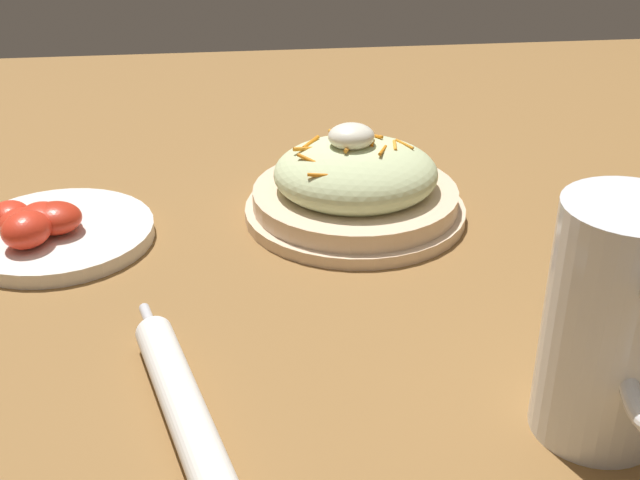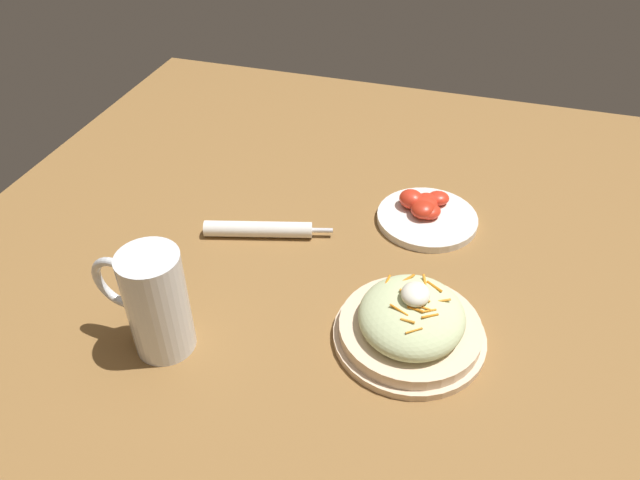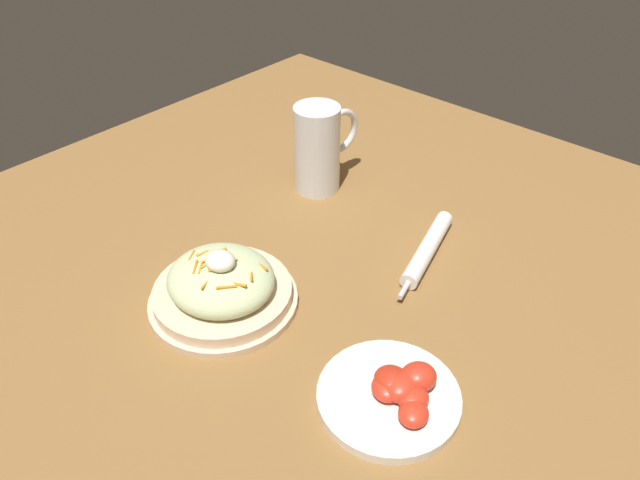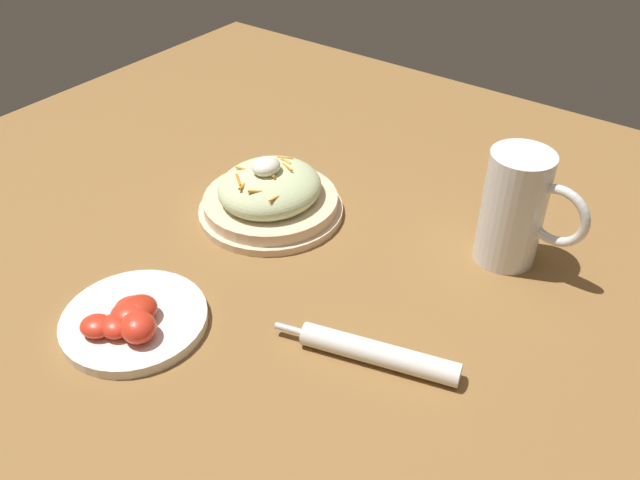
{
  "view_description": "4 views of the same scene",
  "coord_description": "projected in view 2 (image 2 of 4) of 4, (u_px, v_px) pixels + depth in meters",
  "views": [
    {
      "loc": [
        -0.01,
        -0.64,
        0.37
      ],
      "look_at": [
        0.05,
        -0.08,
        0.07
      ],
      "focal_mm": 47.01,
      "sensor_mm": 36.0,
      "label": 1
    },
    {
      "loc": [
        0.7,
        0.14,
        0.65
      ],
      "look_at": [
        0.03,
        -0.06,
        0.09
      ],
      "focal_mm": 33.79,
      "sensor_mm": 36.0,
      "label": 2
    },
    {
      "loc": [
        -0.42,
        0.48,
        0.61
      ],
      "look_at": [
        0.04,
        -0.05,
        0.07
      ],
      "focal_mm": 33.8,
      "sensor_mm": 36.0,
      "label": 3
    },
    {
      "loc": [
        -0.51,
        -0.45,
        0.57
      ],
      "look_at": [
        0.01,
        -0.07,
        0.08
      ],
      "focal_mm": 37.21,
      "sensor_mm": 36.0,
      "label": 4
    }
  ],
  "objects": [
    {
      "name": "napkin_roll",
      "position": [
        259.0,
        229.0,
        1.03
      ],
      "size": [
        0.08,
        0.22,
        0.03
      ],
      "color": "white",
      "rests_on": "ground_plane"
    },
    {
      "name": "tomato_plate",
      "position": [
        426.0,
        213.0,
        1.07
      ],
      "size": [
        0.18,
        0.18,
        0.05
      ],
      "color": "white",
      "rests_on": "ground_plane"
    },
    {
      "name": "salad_plate",
      "position": [
        411.0,
        323.0,
        0.84
      ],
      "size": [
        0.22,
        0.22,
        0.1
      ],
      "color": "beige",
      "rests_on": "ground_plane"
    },
    {
      "name": "ground_plane",
      "position": [
        362.0,
        277.0,
        0.96
      ],
      "size": [
        1.43,
        1.43,
        0.0
      ],
      "primitive_type": "plane",
      "color": "olive"
    },
    {
      "name": "beer_mug",
      "position": [
        157.0,
        307.0,
        0.81
      ],
      "size": [
        0.08,
        0.14,
        0.16
      ],
      "color": "white",
      "rests_on": "ground_plane"
    }
  ]
}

